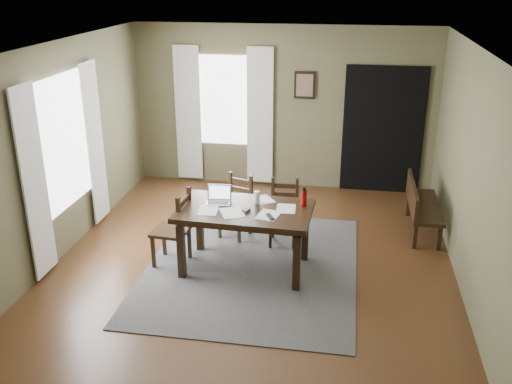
% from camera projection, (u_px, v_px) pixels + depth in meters
% --- Properties ---
extents(ground, '(5.00, 6.00, 0.01)m').
position_uv_depth(ground, '(252.00, 267.00, 7.20)').
color(ground, '#492C16').
extents(room_shell, '(5.02, 6.02, 2.71)m').
position_uv_depth(room_shell, '(252.00, 128.00, 6.54)').
color(room_shell, brown).
rests_on(room_shell, ground).
extents(rug, '(2.60, 3.20, 0.01)m').
position_uv_depth(rug, '(252.00, 266.00, 7.20)').
color(rug, '#414141').
rests_on(rug, ground).
extents(dining_table, '(1.65, 1.03, 0.80)m').
position_uv_depth(dining_table, '(245.00, 216.00, 6.90)').
color(dining_table, black).
rests_on(dining_table, rug).
extents(chair_end, '(0.47, 0.46, 0.98)m').
position_uv_depth(chair_end, '(175.00, 229.00, 7.10)').
color(chair_end, black).
rests_on(chair_end, rug).
extents(chair_back_left, '(0.48, 0.48, 0.87)m').
position_uv_depth(chair_back_left, '(236.00, 207.00, 7.90)').
color(chair_back_left, black).
rests_on(chair_back_left, rug).
extents(chair_back_right, '(0.40, 0.40, 0.88)m').
position_uv_depth(chair_back_right, '(284.00, 213.00, 7.69)').
color(chair_back_right, black).
rests_on(chair_back_right, rug).
extents(bench, '(0.41, 1.29, 0.73)m').
position_uv_depth(bench, '(420.00, 203.00, 8.01)').
color(bench, black).
rests_on(bench, ground).
extents(laptop, '(0.32, 0.26, 0.20)m').
position_uv_depth(laptop, '(219.00, 198.00, 7.04)').
color(laptop, '#B7B7BC').
rests_on(laptop, dining_table).
extents(computer_mouse, '(0.09, 0.11, 0.03)m').
position_uv_depth(computer_mouse, '(246.00, 210.00, 6.77)').
color(computer_mouse, '#3F3F42').
rests_on(computer_mouse, dining_table).
extents(tv_remote, '(0.13, 0.19, 0.02)m').
position_uv_depth(tv_remote, '(270.00, 217.00, 6.61)').
color(tv_remote, black).
rests_on(tv_remote, dining_table).
extents(drinking_glass, '(0.09, 0.09, 0.16)m').
position_uv_depth(drinking_glass, '(257.00, 197.00, 6.99)').
color(drinking_glass, silver).
rests_on(drinking_glass, dining_table).
extents(water_bottle, '(0.08, 0.08, 0.24)m').
position_uv_depth(water_bottle, '(304.00, 198.00, 6.90)').
color(water_bottle, '#A9100D').
rests_on(water_bottle, dining_table).
extents(paper_a, '(0.26, 0.32, 0.00)m').
position_uv_depth(paper_a, '(208.00, 210.00, 6.81)').
color(paper_a, white).
rests_on(paper_a, dining_table).
extents(paper_b, '(0.30, 0.35, 0.00)m').
position_uv_depth(paper_b, '(268.00, 215.00, 6.68)').
color(paper_b, white).
rests_on(paper_b, dining_table).
extents(paper_c, '(0.34, 0.36, 0.00)m').
position_uv_depth(paper_c, '(263.00, 200.00, 7.13)').
color(paper_c, white).
rests_on(paper_c, dining_table).
extents(paper_d, '(0.25, 0.31, 0.00)m').
position_uv_depth(paper_d, '(286.00, 209.00, 6.86)').
color(paper_d, white).
rests_on(paper_d, dining_table).
extents(paper_e, '(0.38, 0.41, 0.00)m').
position_uv_depth(paper_e, '(232.00, 213.00, 6.75)').
color(paper_e, white).
rests_on(paper_e, dining_table).
extents(window_left, '(0.01, 1.30, 1.70)m').
position_uv_depth(window_left, '(63.00, 143.00, 7.23)').
color(window_left, white).
rests_on(window_left, ground).
extents(window_back, '(1.00, 0.01, 1.50)m').
position_uv_depth(window_back, '(224.00, 100.00, 9.55)').
color(window_back, white).
rests_on(window_back, ground).
extents(curtain_left_near, '(0.03, 0.48, 2.30)m').
position_uv_depth(curtain_left_near, '(34.00, 184.00, 6.57)').
color(curtain_left_near, silver).
rests_on(curtain_left_near, ground).
extents(curtain_left_far, '(0.03, 0.48, 2.30)m').
position_uv_depth(curtain_left_far, '(95.00, 144.00, 8.07)').
color(curtain_left_far, silver).
rests_on(curtain_left_far, ground).
extents(curtain_back_left, '(0.44, 0.03, 2.30)m').
position_uv_depth(curtain_back_left, '(188.00, 114.00, 9.71)').
color(curtain_back_left, silver).
rests_on(curtain_back_left, ground).
extents(curtain_back_right, '(0.44, 0.03, 2.30)m').
position_uv_depth(curtain_back_right, '(260.00, 117.00, 9.52)').
color(curtain_back_right, silver).
rests_on(curtain_back_right, ground).
extents(framed_picture, '(0.34, 0.03, 0.44)m').
position_uv_depth(framed_picture, '(305.00, 85.00, 9.23)').
color(framed_picture, black).
rests_on(framed_picture, ground).
extents(doorway_back, '(1.30, 0.03, 2.10)m').
position_uv_depth(doorway_back, '(383.00, 131.00, 9.28)').
color(doorway_back, black).
rests_on(doorway_back, ground).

